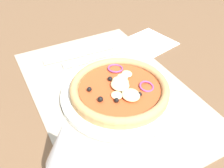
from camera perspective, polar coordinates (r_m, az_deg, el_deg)
name	(u,v)px	position (r cm, az deg, el deg)	size (l,w,h in cm)	color
ground_plane	(110,94)	(60.50, -0.42, -2.33)	(190.00, 140.00, 2.40)	brown
placemat	(110,90)	(59.58, -0.42, -1.32)	(50.85, 33.15, 0.40)	#A39984
plate	(119,94)	(57.21, 1.64, -2.29)	(25.85, 25.85, 1.26)	silver
pizza	(120,88)	(56.09, 1.72, -0.95)	(21.75, 21.75, 2.60)	tan
fork	(91,59)	(69.36, -4.57, 5.58)	(2.47, 18.05, 0.44)	silver
knife	(79,54)	(71.60, -7.31, 6.59)	(2.99, 20.07, 0.62)	silver
wine_glass	(68,145)	(36.59, -9.75, -13.21)	(7.20, 7.20, 14.90)	silver
napkin	(151,42)	(78.66, 8.54, 9.28)	(12.87, 11.58, 0.36)	white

